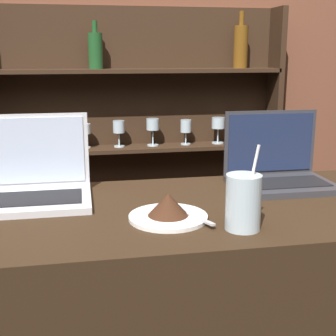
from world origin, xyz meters
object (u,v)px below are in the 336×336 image
at_px(cake_plate, 168,210).
at_px(water_glass, 243,202).
at_px(laptop_near, 30,183).
at_px(laptop_far, 278,169).

distance_m(cake_plate, water_glass, 0.19).
distance_m(laptop_near, cake_plate, 0.41).
bearing_deg(cake_plate, laptop_far, 32.05).
relative_size(laptop_near, cake_plate, 1.69).
relative_size(laptop_far, water_glass, 1.53).
bearing_deg(laptop_near, laptop_far, 1.47).
bearing_deg(laptop_far, laptop_near, -178.53).
relative_size(cake_plate, water_glass, 0.98).
bearing_deg(laptop_far, cake_plate, -147.95).
bearing_deg(laptop_far, water_glass, -124.39).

